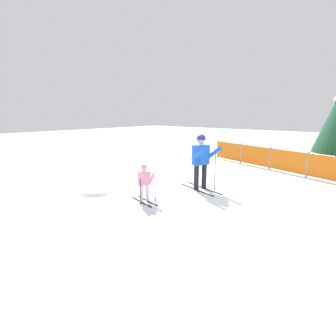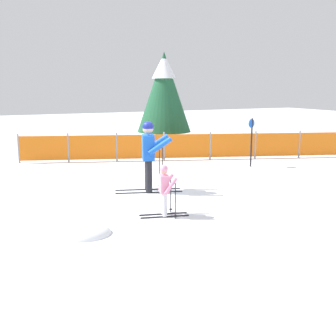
{
  "view_description": "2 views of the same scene",
  "coord_description": "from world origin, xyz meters",
  "views": [
    {
      "loc": [
        4.04,
        -6.49,
        2.35
      ],
      "look_at": [
        -0.92,
        -0.6,
        0.72
      ],
      "focal_mm": 28.0,
      "sensor_mm": 36.0,
      "label": 1
    },
    {
      "loc": [
        -4.12,
        -9.09,
        2.56
      ],
      "look_at": [
        -0.23,
        -0.82,
        0.76
      ],
      "focal_mm": 45.0,
      "sensor_mm": 36.0,
      "label": 2
    }
  ],
  "objects": [
    {
      "name": "ground_plane",
      "position": [
        0.0,
        0.0,
        0.0
      ],
      "size": [
        60.0,
        60.0,
        0.0
      ],
      "primitive_type": "plane",
      "color": "white"
    },
    {
      "name": "skier_adult",
      "position": [
        -0.26,
        0.2,
        1.03
      ],
      "size": [
        1.66,
        0.92,
        1.72
      ],
      "rotation": [
        0.0,
        0.0,
        -0.31
      ],
      "color": "black",
      "rests_on": "ground_plane"
    },
    {
      "name": "skier_child",
      "position": [
        -0.75,
        -1.77,
        0.6
      ],
      "size": [
        1.0,
        0.52,
        1.03
      ],
      "rotation": [
        0.0,
        0.0,
        -0.24
      ],
      "color": "black",
      "rests_on": "ground_plane"
    },
    {
      "name": "safety_fence",
      "position": [
        2.66,
        3.76,
        0.49
      ],
      "size": [
        10.85,
        3.73,
        0.98
      ],
      "rotation": [
        0.0,
        0.0,
        -0.33
      ],
      "color": "gray",
      "rests_on": "ground_plane"
    },
    {
      "name": "snow_mound",
      "position": [
        -2.45,
        -2.16,
        0.0
      ],
      "size": [
        0.91,
        0.77,
        0.36
      ],
      "primitive_type": "ellipsoid",
      "color": "white",
      "rests_on": "ground_plane"
    }
  ]
}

